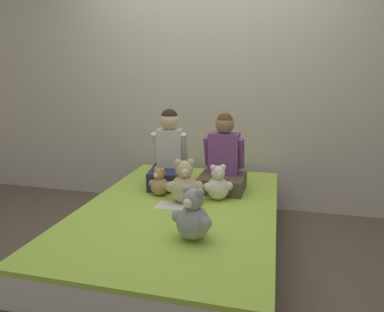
{
  "coord_description": "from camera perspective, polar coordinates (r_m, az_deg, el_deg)",
  "views": [
    {
      "loc": [
        0.64,
        -2.21,
        1.33
      ],
      "look_at": [
        0.0,
        0.37,
        0.69
      ],
      "focal_mm": 32.0,
      "sensor_mm": 36.0,
      "label": 1
    }
  ],
  "objects": [
    {
      "name": "ground_plane",
      "position": [
        2.66,
        -1.98,
        -16.42
      ],
      "size": [
        14.0,
        14.0,
        0.0
      ],
      "primitive_type": "plane",
      "color": "brown"
    },
    {
      "name": "wall_behind_bed",
      "position": [
        3.41,
        3.21,
        12.31
      ],
      "size": [
        8.0,
        0.06,
        2.5
      ],
      "color": "beige",
      "rests_on": "ground_plane"
    },
    {
      "name": "bed",
      "position": [
        2.56,
        -2.02,
        -12.53
      ],
      "size": [
        1.36,
        2.02,
        0.41
      ],
      "color": "#473828",
      "rests_on": "ground_plane"
    },
    {
      "name": "child_on_left",
      "position": [
        2.87,
        -3.8,
        -0.3
      ],
      "size": [
        0.35,
        0.44,
        0.64
      ],
      "rotation": [
        0.0,
        0.0,
        0.14
      ],
      "color": "#282D47",
      "rests_on": "bed"
    },
    {
      "name": "child_on_right",
      "position": [
        2.77,
        5.24,
        -0.99
      ],
      "size": [
        0.37,
        0.37,
        0.62
      ],
      "rotation": [
        0.0,
        0.0,
        -0.03
      ],
      "color": "brown",
      "rests_on": "bed"
    },
    {
      "name": "teddy_bear_held_by_left_child",
      "position": [
        2.66,
        -5.44,
        -4.58
      ],
      "size": [
        0.18,
        0.14,
        0.22
      ],
      "rotation": [
        0.0,
        0.0,
        -0.42
      ],
      "color": "tan",
      "rests_on": "bed"
    },
    {
      "name": "teddy_bear_held_by_right_child",
      "position": [
        2.57,
        4.32,
        -4.81
      ],
      "size": [
        0.21,
        0.17,
        0.27
      ],
      "rotation": [
        0.0,
        0.0,
        0.41
      ],
      "color": "silver",
      "rests_on": "bed"
    },
    {
      "name": "teddy_bear_between_children",
      "position": [
        2.49,
        -1.27,
        -4.75
      ],
      "size": [
        0.26,
        0.21,
        0.33
      ],
      "rotation": [
        0.0,
        0.0,
        0.32
      ],
      "color": "#D1B78E",
      "rests_on": "bed"
    },
    {
      "name": "teddy_bear_at_foot_of_bed",
      "position": [
        1.97,
        0.15,
        -10.17
      ],
      "size": [
        0.25,
        0.2,
        0.31
      ],
      "rotation": [
        0.0,
        0.0,
        -0.33
      ],
      "color": "#939399",
      "rests_on": "bed"
    },
    {
      "name": "sign_card",
      "position": [
        2.47,
        -3.47,
        -8.28
      ],
      "size": [
        0.21,
        0.15,
        0.0
      ],
      "color": "white",
      "rests_on": "bed"
    }
  ]
}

